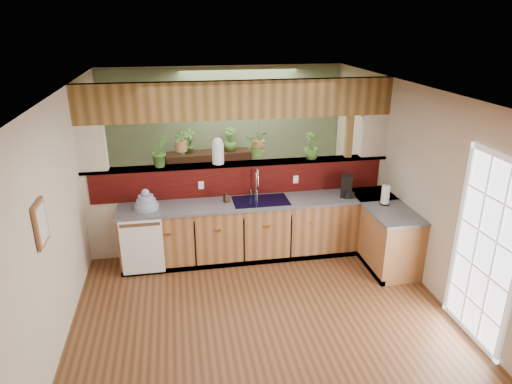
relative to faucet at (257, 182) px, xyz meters
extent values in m
cube|color=#58331B|center=(-0.21, -1.13, -1.14)|extent=(4.60, 7.00, 0.01)
cube|color=brown|center=(-0.21, -1.13, 1.46)|extent=(4.60, 7.00, 0.01)
cube|color=beige|center=(-0.21, 2.37, 0.16)|extent=(4.60, 0.02, 2.60)
cube|color=beige|center=(-2.51, -1.13, 0.16)|extent=(0.02, 7.00, 2.60)
cube|color=beige|center=(2.09, -1.13, 0.16)|extent=(0.02, 7.00, 2.60)
cube|color=beige|center=(-0.21, 0.22, -0.47)|extent=(4.60, 0.15, 1.35)
cube|color=#3B0907|center=(-0.21, 0.13, -0.02)|extent=(4.40, 0.02, 0.45)
cube|color=brown|center=(-0.21, 0.22, 0.23)|extent=(4.60, 0.21, 0.04)
cube|color=brown|center=(-0.21, 0.22, 1.18)|extent=(4.60, 0.15, 0.55)
cube|color=beige|center=(-2.31, 0.22, 0.56)|extent=(0.40, 0.15, 0.70)
cube|color=beige|center=(1.89, 0.22, 0.56)|extent=(0.40, 0.15, 0.70)
cube|color=brown|center=(1.49, 0.22, 0.16)|extent=(0.10, 0.10, 2.60)
cube|color=brown|center=(-0.21, 0.22, 0.23)|extent=(4.60, 0.21, 0.04)
cube|color=brown|center=(-0.21, 0.22, 1.18)|extent=(4.60, 0.15, 0.55)
cube|color=#536444|center=(-0.21, 2.35, 0.16)|extent=(4.55, 0.02, 2.55)
cube|color=brown|center=(0.04, -0.16, -0.71)|extent=(4.10, 0.60, 0.86)
cube|color=#504F55|center=(0.04, -0.16, -0.26)|extent=(4.14, 0.64, 0.04)
cube|color=brown|center=(1.79, -0.59, -0.71)|extent=(0.60, 1.48, 0.86)
cube|color=#504F55|center=(1.79, -0.59, -0.26)|extent=(0.64, 1.52, 0.04)
cube|color=brown|center=(1.79, -0.16, -0.71)|extent=(0.60, 0.60, 0.86)
cube|color=#504F55|center=(1.79, -0.16, -0.26)|extent=(0.64, 0.64, 0.04)
cube|color=black|center=(0.04, -0.43, -1.10)|extent=(4.10, 0.06, 0.08)
cube|color=black|center=(1.52, -0.59, -1.10)|extent=(0.06, 1.48, 0.08)
cube|color=white|center=(-1.69, -0.47, -0.69)|extent=(0.58, 0.02, 0.82)
cube|color=#B7B7B2|center=(-1.69, -0.48, -0.34)|extent=(0.54, 0.01, 0.05)
cube|color=black|center=(0.04, -0.16, -0.26)|extent=(0.82, 0.50, 0.03)
cube|color=black|center=(-0.15, -0.16, -0.34)|extent=(0.34, 0.40, 0.16)
cube|color=black|center=(0.23, -0.16, -0.34)|extent=(0.34, 0.40, 0.16)
cube|color=white|center=(2.06, -2.43, -0.09)|extent=(0.06, 1.02, 2.16)
cube|color=brown|center=(-2.49, -1.93, 0.41)|extent=(0.03, 0.35, 0.45)
cube|color=silver|center=(-2.47, -1.93, 0.41)|extent=(0.01, 0.27, 0.37)
cylinder|color=#B7B7B2|center=(0.00, 0.04, -0.19)|extent=(0.07, 0.07, 0.10)
cylinder|color=#B7B7B2|center=(0.00, 0.04, -0.02)|extent=(0.02, 0.02, 0.27)
torus|color=#B7B7B2|center=(0.00, -0.02, 0.11)|extent=(0.19, 0.08, 0.19)
cylinder|color=#B7B7B2|center=(0.00, -0.11, 0.04)|extent=(0.02, 0.02, 0.11)
cylinder|color=#B7B7B2|center=(-0.08, 0.04, -0.17)|extent=(0.03, 0.03, 0.10)
cylinder|color=#8897B0|center=(-1.61, -0.17, -0.20)|extent=(0.34, 0.34, 0.07)
cylinder|color=#8897B0|center=(-1.61, -0.17, -0.13)|extent=(0.28, 0.28, 0.06)
cylinder|color=#8897B0|center=(-1.61, -0.17, -0.07)|extent=(0.21, 0.21, 0.06)
sphere|color=#8897B0|center=(-1.61, -0.17, 0.00)|extent=(0.11, 0.11, 0.11)
imported|color=#382214|center=(-0.47, -0.11, -0.16)|extent=(0.10, 0.10, 0.17)
cube|color=black|center=(1.35, -0.18, -0.09)|extent=(0.16, 0.27, 0.31)
cube|color=black|center=(1.35, -0.27, -0.19)|extent=(0.14, 0.10, 0.10)
cylinder|color=silver|center=(1.35, -0.24, -0.15)|extent=(0.08, 0.08, 0.08)
cylinder|color=black|center=(1.77, -0.61, -0.23)|extent=(0.14, 0.14, 0.02)
cylinder|color=#B7B7B2|center=(1.77, -0.61, -0.09)|extent=(0.02, 0.02, 0.31)
cylinder|color=white|center=(1.77, -0.61, -0.09)|extent=(0.12, 0.12, 0.26)
cylinder|color=silver|center=(-0.54, 0.22, 0.40)|extent=(0.18, 0.18, 0.29)
sphere|color=silver|center=(-0.54, 0.22, 0.56)|extent=(0.16, 0.16, 0.16)
imported|color=#366322|center=(-1.37, 0.22, 0.49)|extent=(0.33, 0.30, 0.48)
imported|color=#366322|center=(0.90, 0.22, 0.45)|extent=(0.29, 0.29, 0.40)
cylinder|color=brown|center=(-1.07, 0.22, 0.76)|extent=(0.01, 0.01, 0.31)
cylinder|color=brown|center=(-1.07, 0.22, 0.54)|extent=(0.17, 0.17, 0.14)
imported|color=#366322|center=(-1.07, 0.22, 0.76)|extent=(0.20, 0.14, 0.36)
cylinder|color=brown|center=(0.07, 0.22, 0.73)|extent=(0.01, 0.01, 0.36)
cylinder|color=brown|center=(0.07, 0.22, 0.49)|extent=(0.19, 0.19, 0.16)
imported|color=#366322|center=(0.07, 0.22, 0.73)|extent=(0.46, 0.44, 0.40)
cube|color=black|center=(-0.55, 2.12, -0.64)|extent=(1.64, 0.57, 1.07)
imported|color=#366322|center=(-0.90, 2.12, 0.12)|extent=(0.26, 0.19, 0.46)
imported|color=#366322|center=(-0.13, 2.12, 0.12)|extent=(0.28, 0.28, 0.45)
imported|color=#366322|center=(0.86, 1.37, -0.77)|extent=(0.79, 0.72, 0.74)
camera|label=1|loc=(-1.14, -6.27, 2.29)|focal=32.00mm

